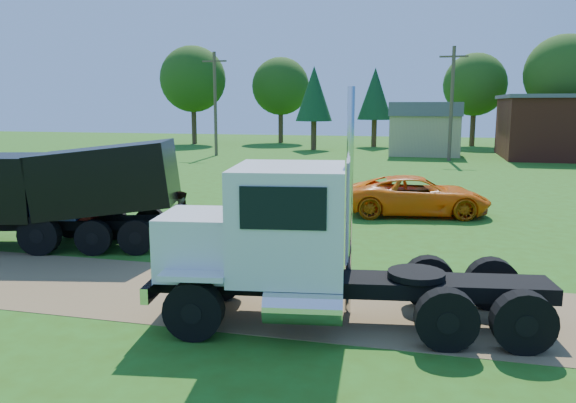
# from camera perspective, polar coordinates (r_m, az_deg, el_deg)

# --- Properties ---
(ground) EXTENTS (140.00, 140.00, 0.00)m
(ground) POSITION_cam_1_polar(r_m,az_deg,el_deg) (13.51, -5.50, -9.54)
(ground) COLOR #2E5813
(ground) RESTS_ON ground
(dirt_track) EXTENTS (120.00, 4.20, 0.01)m
(dirt_track) POSITION_cam_1_polar(r_m,az_deg,el_deg) (13.51, -5.50, -9.51)
(dirt_track) COLOR olive
(dirt_track) RESTS_ON ground
(white_semi_tractor) EXTENTS (8.18, 3.70, 4.83)m
(white_semi_tractor) POSITION_cam_1_polar(r_m,az_deg,el_deg) (11.48, 0.59, -4.38)
(white_semi_tractor) COLOR black
(white_semi_tractor) RESTS_ON ground
(black_dump_truck) EXTENTS (7.94, 4.33, 3.38)m
(black_dump_truck) POSITION_cam_1_polar(r_m,az_deg,el_deg) (18.92, -21.98, 1.17)
(black_dump_truck) COLOR black
(black_dump_truck) RESTS_ON ground
(orange_pickup) EXTENTS (6.11, 3.58, 1.60)m
(orange_pickup) POSITION_cam_1_polar(r_m,az_deg,el_deg) (23.55, 13.02, 0.60)
(orange_pickup) COLOR orange
(orange_pickup) RESTS_ON ground
(spectator_b) EXTENTS (0.84, 0.66, 1.69)m
(spectator_b) POSITION_cam_1_polar(r_m,az_deg,el_deg) (18.75, -10.81, -1.50)
(spectator_b) COLOR #999999
(spectator_b) RESTS_ON ground
(tan_shed) EXTENTS (6.20, 5.40, 4.70)m
(tan_shed) POSITION_cam_1_polar(r_m,az_deg,el_deg) (52.04, 13.75, 7.27)
(tan_shed) COLOR tan
(tan_shed) RESTS_ON ground
(utility_poles) EXTENTS (42.20, 0.28, 9.00)m
(utility_poles) POSITION_cam_1_polar(r_m,az_deg,el_deg) (47.03, 16.29, 9.72)
(utility_poles) COLOR brown
(utility_poles) RESTS_ON ground
(tree_row) EXTENTS (58.91, 14.65, 11.51)m
(tree_row) POSITION_cam_1_polar(r_m,az_deg,el_deg) (61.31, 14.93, 11.93)
(tree_row) COLOR #3C2318
(tree_row) RESTS_ON ground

